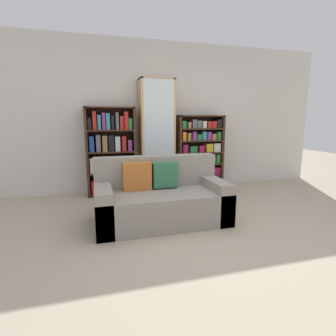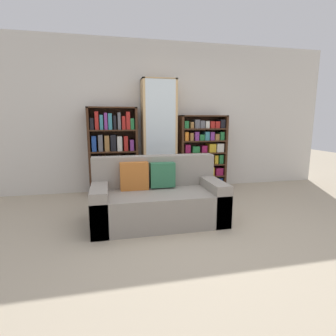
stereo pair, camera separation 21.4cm
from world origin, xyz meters
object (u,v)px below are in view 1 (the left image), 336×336
at_px(bookshelf_left, 111,153).
at_px(bookshelf_right, 200,153).
at_px(wine_bottle, 198,185).
at_px(couch, 161,199).
at_px(display_cabinet, 157,137).

xyz_separation_m(bookshelf_left, bookshelf_right, (1.66, -0.00, -0.06)).
height_order(bookshelf_right, wine_bottle, bookshelf_right).
height_order(bookshelf_left, wine_bottle, bookshelf_left).
height_order(couch, bookshelf_left, bookshelf_left).
distance_m(display_cabinet, wine_bottle, 1.13).
distance_m(couch, wine_bottle, 1.47).
bearing_deg(wine_bottle, display_cabinet, 152.03).
xyz_separation_m(couch, display_cabinet, (0.29, 1.46, 0.70)).
bearing_deg(display_cabinet, bookshelf_right, 1.03).
bearing_deg(wine_bottle, bookshelf_right, 65.35).
bearing_deg(bookshelf_right, wine_bottle, -114.65).
height_order(couch, bookshelf_right, bookshelf_right).
height_order(bookshelf_left, display_cabinet, display_cabinet).
distance_m(couch, bookshelf_right, 1.90).
relative_size(couch, bookshelf_left, 1.08).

